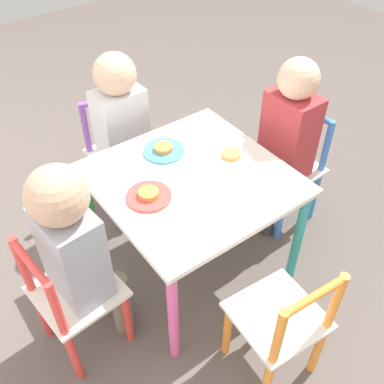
# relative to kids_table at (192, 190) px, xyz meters

# --- Properties ---
(ground_plane) EXTENTS (6.00, 6.00, 0.00)m
(ground_plane) POSITION_rel_kids_table_xyz_m (0.00, 0.00, -0.42)
(ground_plane) COLOR #5B514C
(kids_table) EXTENTS (0.64, 0.64, 0.48)m
(kids_table) POSITION_rel_kids_table_xyz_m (0.00, 0.00, 0.00)
(kids_table) COLOR silver
(kids_table) RESTS_ON ground_plane
(chair_red) EXTENTS (0.28, 0.28, 0.53)m
(chair_red) POSITION_rel_kids_table_xyz_m (-0.05, 0.52, -0.16)
(chair_red) COLOR silver
(chair_red) RESTS_ON ground_plane
(chair_blue) EXTENTS (0.26, 0.26, 0.53)m
(chair_blue) POSITION_rel_kids_table_xyz_m (0.00, -0.53, -0.16)
(chair_blue) COLOR silver
(chair_blue) RESTS_ON ground_plane
(chair_purple) EXTENTS (0.27, 0.27, 0.53)m
(chair_purple) POSITION_rel_kids_table_xyz_m (0.53, 0.02, -0.16)
(chair_purple) COLOR silver
(chair_purple) RESTS_ON ground_plane
(chair_orange) EXTENTS (0.28, 0.28, 0.53)m
(chair_orange) POSITION_rel_kids_table_xyz_m (-0.52, 0.04, -0.16)
(chair_orange) COLOR silver
(chair_orange) RESTS_ON ground_plane
(child_back) EXTENTS (0.21, 0.23, 0.78)m
(child_back) POSITION_rel_kids_table_xyz_m (-0.04, 0.46, 0.06)
(child_back) COLOR #7A6B5B
(child_back) RESTS_ON ground_plane
(child_front) EXTENTS (0.20, 0.21, 0.79)m
(child_front) POSITION_rel_kids_table_xyz_m (0.00, -0.47, 0.05)
(child_front) COLOR #38383D
(child_front) RESTS_ON ground_plane
(child_right) EXTENTS (0.22, 0.20, 0.76)m
(child_right) POSITION_rel_kids_table_xyz_m (0.47, 0.01, 0.04)
(child_right) COLOR #38383D
(child_right) RESTS_ON ground_plane
(plate_back) EXTENTS (0.15, 0.15, 0.03)m
(plate_back) POSITION_rel_kids_table_xyz_m (0.00, 0.18, 0.07)
(plate_back) COLOR #E54C47
(plate_back) RESTS_ON kids_table
(plate_front) EXTENTS (0.16, 0.16, 0.03)m
(plate_front) POSITION_rel_kids_table_xyz_m (-0.00, -0.18, 0.07)
(plate_front) COLOR white
(plate_front) RESTS_ON kids_table
(plate_right) EXTENTS (0.15, 0.15, 0.03)m
(plate_right) POSITION_rel_kids_table_xyz_m (0.18, 0.00, 0.07)
(plate_right) COLOR #4C9EE0
(plate_right) RESTS_ON kids_table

